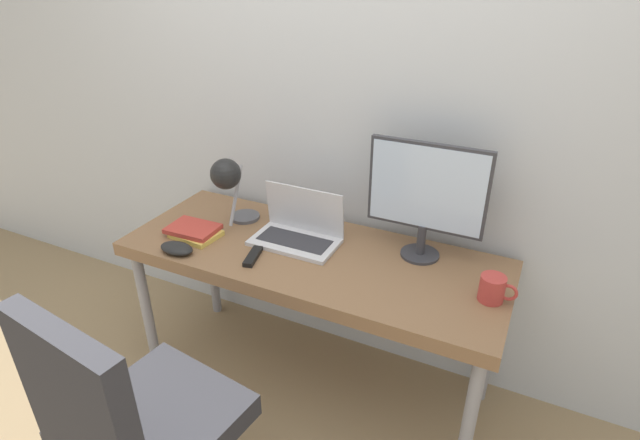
{
  "coord_description": "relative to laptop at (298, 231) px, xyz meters",
  "views": [
    {
      "loc": [
        0.82,
        -1.3,
        1.84
      ],
      "look_at": [
        0.05,
        0.28,
        0.92
      ],
      "focal_mm": 28.0,
      "sensor_mm": 36.0,
      "label": 1
    }
  ],
  "objects": [
    {
      "name": "desk_lamp",
      "position": [
        -0.33,
        -0.03,
        0.19
      ],
      "size": [
        0.14,
        0.26,
        0.34
      ],
      "color": "#4C4C51",
      "rests_on": "desk"
    },
    {
      "name": "office_chair",
      "position": [
        -0.11,
        -0.94,
        -0.24
      ],
      "size": [
        0.58,
        0.59,
        1.0
      ],
      "color": "black",
      "rests_on": "ground_plane"
    },
    {
      "name": "mug",
      "position": [
        0.84,
        -0.08,
        0.0
      ],
      "size": [
        0.14,
        0.09,
        0.1
      ],
      "color": "#B23833",
      "rests_on": "desk"
    },
    {
      "name": "game_controller",
      "position": [
        -0.41,
        -0.31,
        -0.03
      ],
      "size": [
        0.15,
        0.09,
        0.04
      ],
      "color": "black",
      "rests_on": "desk"
    },
    {
      "name": "desk",
      "position": [
        0.1,
        -0.06,
        -0.12
      ],
      "size": [
        1.64,
        0.63,
        0.74
      ],
      "color": "brown",
      "rests_on": "ground_plane"
    },
    {
      "name": "ground_plane",
      "position": [
        0.1,
        -0.38,
        -0.79
      ],
      "size": [
        12.0,
        12.0,
        0.0
      ],
      "primitive_type": "plane",
      "color": "#937A56"
    },
    {
      "name": "tv_remote",
      "position": [
        -0.1,
        -0.21,
        -0.04
      ],
      "size": [
        0.07,
        0.15,
        0.02
      ],
      "color": "black",
      "rests_on": "desk"
    },
    {
      "name": "laptop",
      "position": [
        0.0,
        0.0,
        0.0
      ],
      "size": [
        0.37,
        0.22,
        0.23
      ],
      "color": "silver",
      "rests_on": "desk"
    },
    {
      "name": "book_stack",
      "position": [
        -0.44,
        -0.16,
        -0.03
      ],
      "size": [
        0.24,
        0.17,
        0.04
      ],
      "color": "gold",
      "rests_on": "desk"
    },
    {
      "name": "monitor",
      "position": [
        0.52,
        0.11,
        0.24
      ],
      "size": [
        0.47,
        0.16,
        0.49
      ],
      "color": "#333338",
      "rests_on": "desk"
    },
    {
      "name": "wall_back",
      "position": [
        0.1,
        0.32,
        0.51
      ],
      "size": [
        8.0,
        0.05,
        2.6
      ],
      "color": "silver",
      "rests_on": "ground_plane"
    }
  ]
}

